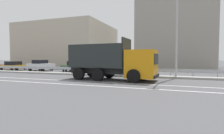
% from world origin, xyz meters
% --- Properties ---
extents(ground_plane, '(320.00, 320.00, 0.00)m').
position_xyz_m(ground_plane, '(0.00, 0.00, 0.00)').
color(ground_plane, '#4C4C4F').
extents(lane_strip_0, '(69.33, 0.16, 0.01)m').
position_xyz_m(lane_strip_0, '(2.53, -2.79, 0.00)').
color(lane_strip_0, silver).
rests_on(lane_strip_0, ground_plane).
extents(lane_strip_1, '(69.33, 0.16, 0.01)m').
position_xyz_m(lane_strip_1, '(2.53, -4.55, 0.00)').
color(lane_strip_1, silver).
rests_on(lane_strip_1, ground_plane).
extents(median_island, '(38.13, 1.10, 0.18)m').
position_xyz_m(median_island, '(0.00, 2.04, 0.09)').
color(median_island, gray).
rests_on(median_island, ground_plane).
extents(median_guardrail, '(69.33, 0.09, 0.78)m').
position_xyz_m(median_guardrail, '(-0.00, 3.33, 0.57)').
color(median_guardrail, '#9EA0A5').
rests_on(median_guardrail, ground_plane).
extents(dump_truck, '(7.70, 3.01, 3.50)m').
position_xyz_m(dump_truck, '(3.54, -1.05, 1.30)').
color(dump_truck, orange).
rests_on(dump_truck, ground_plane).
extents(median_road_sign, '(0.65, 0.16, 2.28)m').
position_xyz_m(median_road_sign, '(-0.25, 2.04, 1.17)').
color(median_road_sign, white).
rests_on(median_road_sign, ground_plane).
extents(street_lamp_1, '(0.71, 2.75, 10.12)m').
position_xyz_m(street_lamp_1, '(7.78, 1.71, 5.62)').
color(street_lamp_1, '#ADADB2').
rests_on(street_lamp_1, ground_plane).
extents(parked_car_2, '(4.53, 2.16, 1.38)m').
position_xyz_m(parked_car_2, '(-16.29, 5.70, 0.69)').
color(parked_car_2, '#B27A14').
rests_on(parked_car_2, ground_plane).
extents(parked_car_3, '(4.10, 2.15, 1.61)m').
position_xyz_m(parked_car_3, '(-11.06, 5.73, 0.80)').
color(parked_car_3, silver).
rests_on(parked_car_3, ground_plane).
extents(parked_car_4, '(3.98, 1.99, 1.46)m').
position_xyz_m(parked_car_4, '(-5.15, 5.78, 0.73)').
color(parked_car_4, '#335B33').
rests_on(parked_car_4, ground_plane).
extents(parked_car_5, '(4.47, 2.16, 1.41)m').
position_xyz_m(parked_car_5, '(0.88, 5.79, 0.71)').
color(parked_car_5, maroon).
rests_on(parked_car_5, ground_plane).
extents(background_building_0, '(18.17, 15.99, 9.15)m').
position_xyz_m(background_building_0, '(-15.18, 19.84, 4.57)').
color(background_building_0, '#B7AD99').
rests_on(background_building_0, ground_plane).
extents(background_building_1, '(12.53, 12.56, 12.30)m').
position_xyz_m(background_building_1, '(7.50, 20.29, 6.15)').
color(background_building_1, gray).
rests_on(background_building_1, ground_plane).
extents(church_tower, '(3.60, 3.60, 14.20)m').
position_xyz_m(church_tower, '(13.74, 26.92, 6.52)').
color(church_tower, silver).
rests_on(church_tower, ground_plane).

